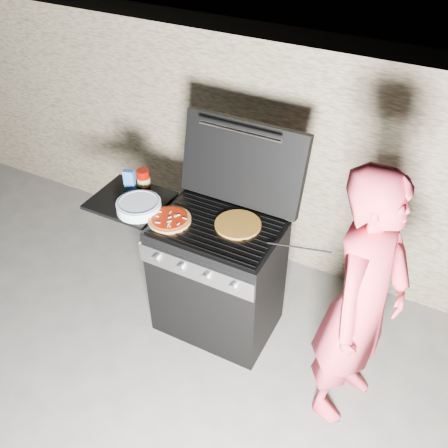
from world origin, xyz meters
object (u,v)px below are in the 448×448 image
at_px(gas_grill, 186,266).
at_px(pizza_topped, 170,219).
at_px(sauce_jar, 143,179).
at_px(person, 362,304).

height_order(gas_grill, pizza_topped, pizza_topped).
relative_size(sauce_jar, person, 0.08).
bearing_deg(pizza_topped, sauce_jar, 145.53).
bearing_deg(gas_grill, sauce_jar, 158.15).
height_order(sauce_jar, person, person).
bearing_deg(sauce_jar, person, -11.59).
bearing_deg(gas_grill, pizza_topped, -117.35).
distance_m(pizza_topped, sauce_jar, 0.45).
bearing_deg(pizza_topped, person, -3.75).
bearing_deg(gas_grill, person, -7.91).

